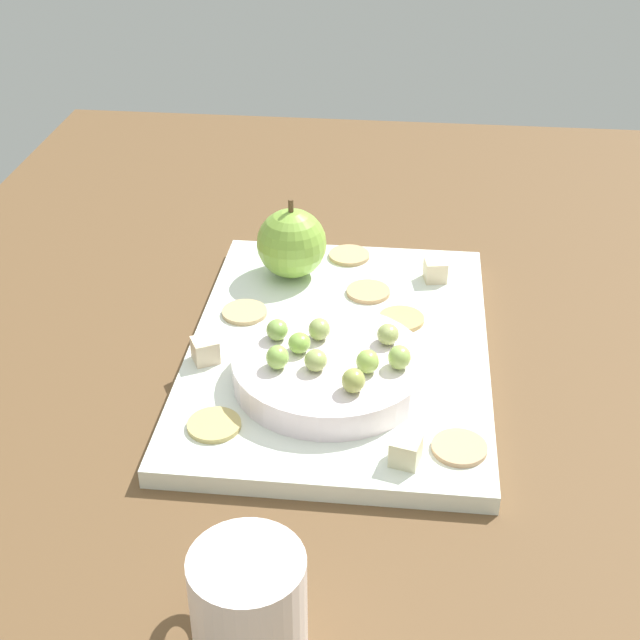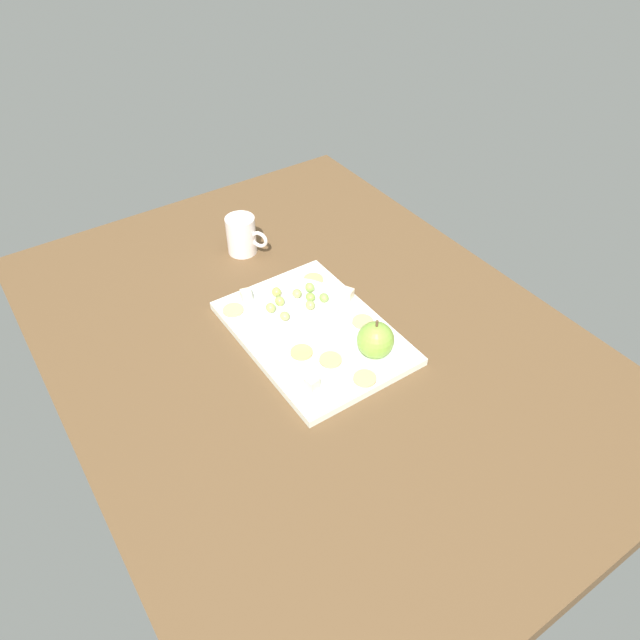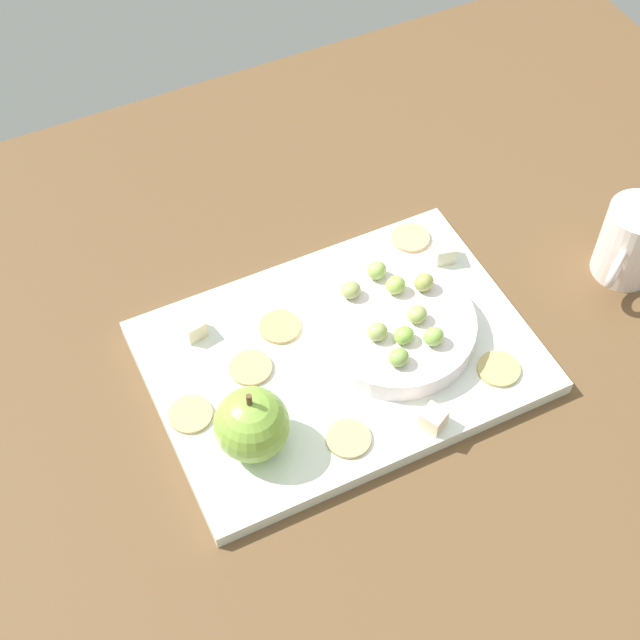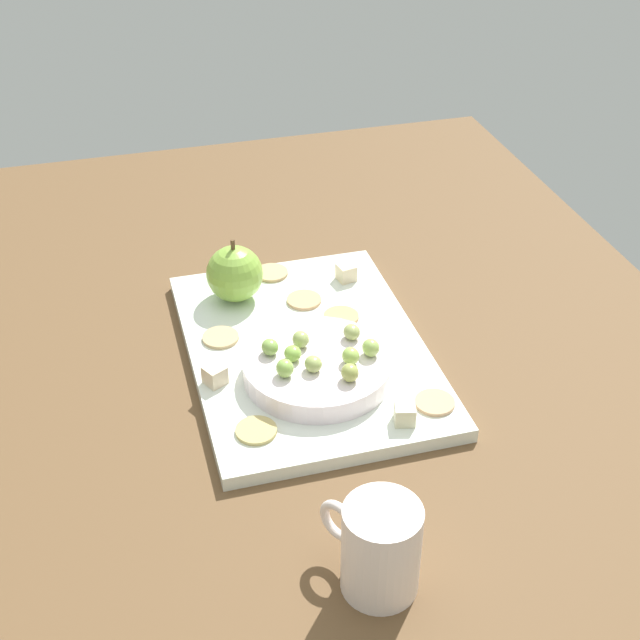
% 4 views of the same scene
% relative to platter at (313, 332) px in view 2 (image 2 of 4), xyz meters
% --- Properties ---
extents(table, '(1.19, 0.89, 0.05)m').
position_rel_platter_xyz_m(table, '(-0.00, 0.01, -0.03)').
color(table, brown).
rests_on(table, ground).
extents(platter, '(0.36, 0.25, 0.02)m').
position_rel_platter_xyz_m(platter, '(0.00, 0.00, 0.00)').
color(platter, white).
rests_on(platter, table).
extents(serving_dish, '(0.15, 0.15, 0.02)m').
position_rel_platter_xyz_m(serving_dish, '(0.05, -0.00, 0.02)').
color(serving_dish, white).
rests_on(serving_dish, platter).
extents(apple_whole, '(0.07, 0.07, 0.07)m').
position_rel_platter_xyz_m(apple_whole, '(-0.12, -0.06, 0.04)').
color(apple_whole, '#85B440').
rests_on(apple_whole, platter).
extents(apple_stem, '(0.01, 0.01, 0.01)m').
position_rel_platter_xyz_m(apple_stem, '(-0.12, -0.06, 0.08)').
color(apple_stem, brown).
rests_on(apple_stem, apple_whole).
extents(cheese_cube_0, '(0.03, 0.03, 0.02)m').
position_rel_platter_xyz_m(cheese_cube_0, '(0.04, -0.11, 0.02)').
color(cheese_cube_0, beige).
rests_on(cheese_cube_0, platter).
extents(cheese_cube_1, '(0.02, 0.02, 0.02)m').
position_rel_platter_xyz_m(cheese_cube_1, '(0.15, 0.06, 0.02)').
color(cheese_cube_1, beige).
rests_on(cheese_cube_1, platter).
extents(cheese_cube_2, '(0.02, 0.02, 0.02)m').
position_rel_platter_xyz_m(cheese_cube_2, '(-0.12, 0.08, 0.02)').
color(cheese_cube_2, beige).
rests_on(cheese_cube_2, platter).
extents(cracker_0, '(0.04, 0.04, 0.00)m').
position_rel_platter_xyz_m(cracker_0, '(-0.04, -0.09, 0.01)').
color(cracker_0, tan).
rests_on(cracker_0, platter).
extents(cracker_1, '(0.04, 0.04, 0.00)m').
position_rel_platter_xyz_m(cracker_1, '(-0.04, 0.05, 0.01)').
color(cracker_1, tan).
rests_on(cracker_1, platter).
extents(cracker_2, '(0.04, 0.04, 0.00)m').
position_rel_platter_xyz_m(cracker_2, '(-0.16, -0.00, 0.01)').
color(cracker_2, tan).
rests_on(cracker_2, platter).
extents(cracker_3, '(0.04, 0.04, 0.00)m').
position_rel_platter_xyz_m(cracker_3, '(0.12, -0.08, 0.01)').
color(cracker_3, tan).
rests_on(cracker_3, platter).
extents(cracker_4, '(0.04, 0.04, 0.00)m').
position_rel_platter_xyz_m(cracker_4, '(-0.09, 0.02, 0.01)').
color(cracker_4, tan).
rests_on(cracker_4, platter).
extents(cracker_5, '(0.04, 0.04, 0.00)m').
position_rel_platter_xyz_m(cracker_5, '(0.13, 0.10, 0.01)').
color(cracker_5, tan).
rests_on(cracker_5, platter).
extents(grape_0, '(0.02, 0.02, 0.02)m').
position_rel_platter_xyz_m(grape_0, '(0.03, -0.01, 0.04)').
color(grape_0, '#9CAE5E').
rests_on(grape_0, serving_dish).
extents(grape_1, '(0.02, 0.02, 0.02)m').
position_rel_platter_xyz_m(grape_1, '(0.07, 0.03, 0.04)').
color(grape_1, '#9FC356').
rests_on(grape_1, serving_dish).
extents(grape_2, '(0.02, 0.02, 0.02)m').
position_rel_platter_xyz_m(grape_2, '(0.07, -0.04, 0.04)').
color(grape_2, '#92C054').
rests_on(grape_2, serving_dish).
extents(grape_3, '(0.02, 0.02, 0.02)m').
position_rel_platter_xyz_m(grape_3, '(0.03, 0.04, 0.04)').
color(grape_3, '#9FAC61').
rests_on(grape_3, serving_dish).
extents(grape_4, '(0.02, 0.02, 0.02)m').
position_rel_platter_xyz_m(grape_4, '(0.03, -0.05, 0.04)').
color(grape_4, '#87AE50').
rests_on(grape_4, serving_dish).
extents(grape_5, '(0.02, 0.02, 0.02)m').
position_rel_platter_xyz_m(grape_5, '(0.07, -0.01, 0.04)').
color(grape_5, '#9FB15F').
rests_on(grape_5, serving_dish).
extents(grape_6, '(0.02, 0.02, 0.02)m').
position_rel_platter_xyz_m(grape_6, '(0.06, 0.05, 0.04)').
color(grape_6, '#9EC15D').
rests_on(grape_6, serving_dish).
extents(grape_7, '(0.02, 0.02, 0.02)m').
position_rel_platter_xyz_m(grape_7, '(0.10, 0.02, 0.04)').
color(grape_7, '#A0AB51').
rests_on(grape_7, serving_dish).
extents(grape_8, '(0.02, 0.02, 0.02)m').
position_rel_platter_xyz_m(grape_8, '(0.05, -0.03, 0.04)').
color(grape_8, '#8AB74A').
rests_on(grape_8, serving_dish).
extents(cup, '(0.09, 0.07, 0.09)m').
position_rel_platter_xyz_m(cup, '(0.31, -0.02, 0.03)').
color(cup, white).
rests_on(cup, table).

